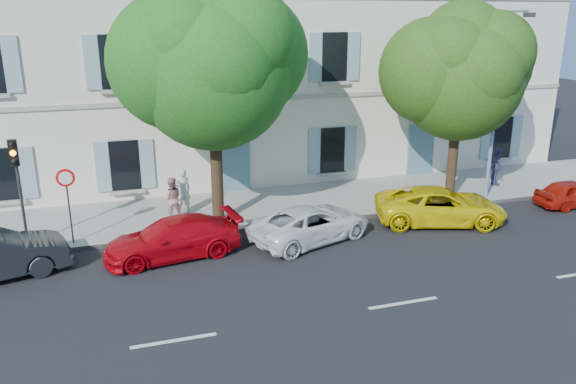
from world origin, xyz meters
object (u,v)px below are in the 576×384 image
object	(u,v)px
car_white_coupe	(311,224)
street_lamp	(499,96)
tree_left	(213,71)
traffic_light	(16,170)
car_yellow_supercar	(440,206)
tree_right	(460,79)
pedestrian_a	(183,191)
car_red_coupe	(172,238)
car_red_hatchback	(573,193)
pedestrian_b	(172,199)
pedestrian_c	(496,166)
road_sign	(67,190)

from	to	relation	value
car_white_coupe	street_lamp	distance (m)	9.26
tree_left	traffic_light	xyz separation A→B (m)	(-6.33, -0.35, -2.82)
car_white_coupe	traffic_light	bearing A→B (deg)	58.05
car_yellow_supercar	tree_left	size ratio (longest dim) A/B	0.56
car_yellow_supercar	street_lamp	world-z (taller)	street_lamp
car_white_coupe	tree_right	world-z (taller)	tree_right
car_white_coupe	pedestrian_a	distance (m)	5.27
car_red_coupe	car_red_hatchback	bearing A→B (deg)	82.65
street_lamp	pedestrian_b	xyz separation A→B (m)	(-12.56, 1.33, -3.35)
car_red_coupe	car_red_hatchback	size ratio (longest dim) A/B	1.36
traffic_light	pedestrian_c	world-z (taller)	traffic_light
pedestrian_b	pedestrian_c	size ratio (longest dim) A/B	0.93
road_sign	pedestrian_c	xyz separation A→B (m)	(17.32, 1.43, -0.96)
car_red_coupe	pedestrian_c	bearing A→B (deg)	94.50
tree_right	pedestrian_b	world-z (taller)	tree_right
tree_left	tree_right	bearing A→B (deg)	0.37
car_white_coupe	tree_left	world-z (taller)	tree_left
car_yellow_supercar	traffic_light	size ratio (longest dim) A/B	1.34
car_red_hatchback	car_white_coupe	bearing A→B (deg)	89.94
pedestrian_a	road_sign	bearing A→B (deg)	15.43
pedestrian_a	pedestrian_c	distance (m)	13.49
traffic_light	pedestrian_b	bearing A→B (deg)	12.73
street_lamp	car_red_coupe	bearing A→B (deg)	-172.38
pedestrian_b	pedestrian_c	distance (m)	13.95
street_lamp	car_yellow_supercar	bearing A→B (deg)	-154.04
street_lamp	pedestrian_a	size ratio (longest dim) A/B	4.27
car_red_hatchback	traffic_light	distance (m)	20.36
traffic_light	car_red_coupe	bearing A→B (deg)	-23.92
tree_right	road_sign	bearing A→B (deg)	-177.55
car_red_coupe	tree_left	bearing A→B (deg)	132.85
car_red_hatchback	road_sign	world-z (taller)	road_sign
car_red_coupe	tree_left	size ratio (longest dim) A/B	0.51
traffic_light	pedestrian_c	size ratio (longest dim) A/B	2.06
road_sign	pedestrian_b	distance (m)	3.75
car_white_coupe	pedestrian_b	world-z (taller)	pedestrian_b
tree_right	road_sign	size ratio (longest dim) A/B	2.97
pedestrian_b	pedestrian_c	world-z (taller)	pedestrian_c
road_sign	tree_left	bearing A→B (deg)	6.49
car_yellow_supercar	tree_right	distance (m)	5.17
car_yellow_supercar	pedestrian_a	world-z (taller)	pedestrian_a
tree_right	street_lamp	bearing A→B (deg)	-25.37
tree_left	pedestrian_a	bearing A→B (deg)	129.39
pedestrian_c	car_red_hatchback	bearing A→B (deg)	-140.34
car_yellow_supercar	car_red_coupe	bearing A→B (deg)	108.56
traffic_light	street_lamp	distance (m)	17.41
traffic_light	car_white_coupe	bearing A→B (deg)	-12.45
tree_left	tree_right	world-z (taller)	tree_left
road_sign	pedestrian_b	size ratio (longest dim) A/B	1.59
car_red_coupe	traffic_light	size ratio (longest dim) A/B	1.22
tree_left	street_lamp	bearing A→B (deg)	-3.09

